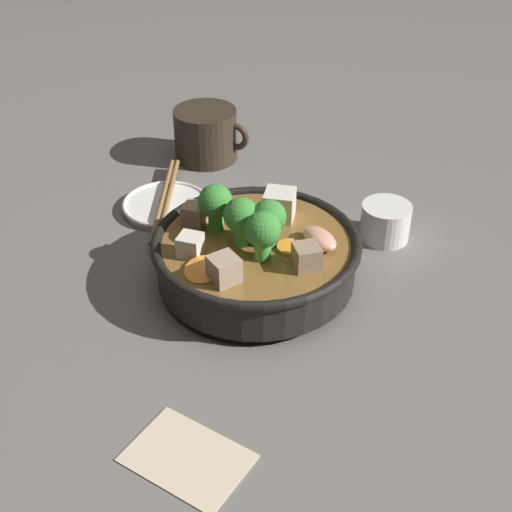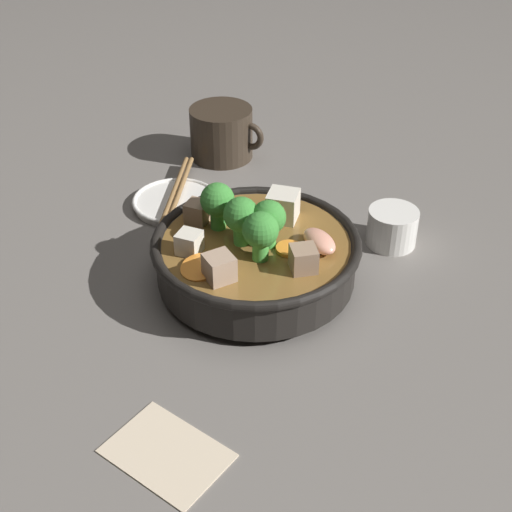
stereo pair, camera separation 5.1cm
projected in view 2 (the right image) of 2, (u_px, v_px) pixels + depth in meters
The scene contains 7 objects.
ground_plane at pixel (256, 283), 0.87m from camera, with size 3.00×3.00×0.00m, color slate.
stirfry_bowl at pixel (256, 253), 0.85m from camera, with size 0.25×0.25×0.12m.
side_saucer at pixel (175, 202), 1.01m from camera, with size 0.12×0.12×0.01m.
tea_cup at pixel (392, 227), 0.93m from camera, with size 0.07×0.07×0.05m.
dark_mug at pixel (222, 133), 1.12m from camera, with size 0.12×0.10×0.08m.
napkin at pixel (167, 453), 0.66m from camera, with size 0.13×0.10×0.00m.
chopsticks_pair at pixel (175, 196), 1.01m from camera, with size 0.08×0.22×0.01m.
Camera 2 is at (0.27, -0.64, 0.53)m, focal length 50.00 mm.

